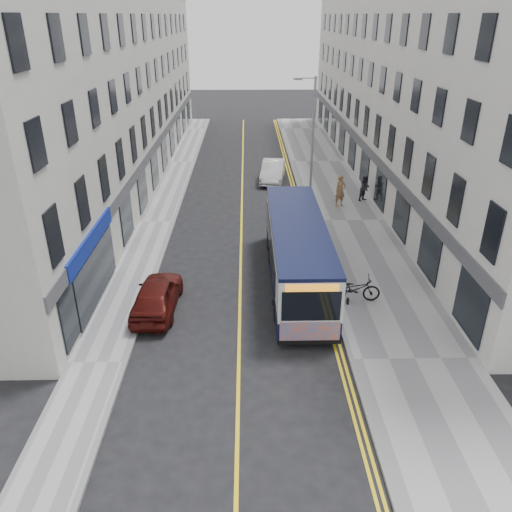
{
  "coord_description": "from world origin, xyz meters",
  "views": [
    {
      "loc": [
        0.34,
        -15.43,
        11.1
      ],
      "look_at": [
        0.71,
        4.15,
        1.6
      ],
      "focal_mm": 35.0,
      "sensor_mm": 36.0,
      "label": 1
    }
  ],
  "objects_px": {
    "streetlamp": "(311,141)",
    "bicycle": "(355,289)",
    "city_bus": "(297,251)",
    "car_maroon": "(157,295)",
    "car_white": "(273,171)",
    "pedestrian_far": "(365,188)",
    "pedestrian_near": "(340,191)"
  },
  "relations": [
    {
      "from": "streetlamp",
      "to": "bicycle",
      "type": "distance_m",
      "value": 11.8
    },
    {
      "from": "city_bus",
      "to": "car_maroon",
      "type": "bearing_deg",
      "value": -159.7
    },
    {
      "from": "car_white",
      "to": "car_maroon",
      "type": "bearing_deg",
      "value": -99.81
    },
    {
      "from": "bicycle",
      "to": "car_white",
      "type": "relative_size",
      "value": 0.48
    },
    {
      "from": "city_bus",
      "to": "car_maroon",
      "type": "height_order",
      "value": "city_bus"
    },
    {
      "from": "bicycle",
      "to": "car_maroon",
      "type": "distance_m",
      "value": 8.28
    },
    {
      "from": "streetlamp",
      "to": "pedestrian_far",
      "type": "xyz_separation_m",
      "value": [
        3.83,
        1.42,
        -3.44
      ]
    },
    {
      "from": "bicycle",
      "to": "streetlamp",
      "type": "bearing_deg",
      "value": 7.43
    },
    {
      "from": "pedestrian_near",
      "to": "streetlamp",
      "type": "bearing_deg",
      "value": 168.34
    },
    {
      "from": "city_bus",
      "to": "pedestrian_near",
      "type": "relative_size",
      "value": 5.13
    },
    {
      "from": "car_white",
      "to": "car_maroon",
      "type": "xyz_separation_m",
      "value": [
        -5.66,
        -17.87,
        -0.02
      ]
    },
    {
      "from": "bicycle",
      "to": "pedestrian_near",
      "type": "xyz_separation_m",
      "value": [
        1.34,
        11.6,
        0.44
      ]
    },
    {
      "from": "pedestrian_far",
      "to": "car_maroon",
      "type": "xyz_separation_m",
      "value": [
        -11.4,
        -13.05,
        -0.24
      ]
    },
    {
      "from": "streetlamp",
      "to": "car_white",
      "type": "relative_size",
      "value": 1.79
    },
    {
      "from": "streetlamp",
      "to": "bicycle",
      "type": "relative_size",
      "value": 3.77
    },
    {
      "from": "pedestrian_far",
      "to": "bicycle",
      "type": "bearing_deg",
      "value": -142.14
    },
    {
      "from": "city_bus",
      "to": "bicycle",
      "type": "bearing_deg",
      "value": -37.3
    },
    {
      "from": "car_maroon",
      "to": "streetlamp",
      "type": "bearing_deg",
      "value": -120.93
    },
    {
      "from": "city_bus",
      "to": "car_maroon",
      "type": "xyz_separation_m",
      "value": [
        -5.96,
        -2.2,
        -0.92
      ]
    },
    {
      "from": "city_bus",
      "to": "pedestrian_far",
      "type": "distance_m",
      "value": 12.16
    },
    {
      "from": "bicycle",
      "to": "car_white",
      "type": "xyz_separation_m",
      "value": [
        -2.61,
        17.43,
        0.06
      ]
    },
    {
      "from": "streetlamp",
      "to": "car_maroon",
      "type": "xyz_separation_m",
      "value": [
        -7.57,
        -11.63,
        -3.67
      ]
    },
    {
      "from": "car_white",
      "to": "car_maroon",
      "type": "height_order",
      "value": "car_white"
    },
    {
      "from": "bicycle",
      "to": "pedestrian_near",
      "type": "relative_size",
      "value": 1.06
    },
    {
      "from": "bicycle",
      "to": "pedestrian_near",
      "type": "bearing_deg",
      "value": -2.73
    },
    {
      "from": "streetlamp",
      "to": "pedestrian_far",
      "type": "bearing_deg",
      "value": 20.41
    },
    {
      "from": "bicycle",
      "to": "pedestrian_far",
      "type": "height_order",
      "value": "pedestrian_far"
    },
    {
      "from": "streetlamp",
      "to": "pedestrian_far",
      "type": "relative_size",
      "value": 4.84
    },
    {
      "from": "pedestrian_far",
      "to": "car_maroon",
      "type": "bearing_deg",
      "value": -169.31
    },
    {
      "from": "car_maroon",
      "to": "pedestrian_far",
      "type": "bearing_deg",
      "value": -129.0
    },
    {
      "from": "car_white",
      "to": "streetlamp",
      "type": "bearing_deg",
      "value": -65.24
    },
    {
      "from": "pedestrian_far",
      "to": "car_white",
      "type": "xyz_separation_m",
      "value": [
        -5.74,
        4.82,
        -0.21
      ]
    }
  ]
}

